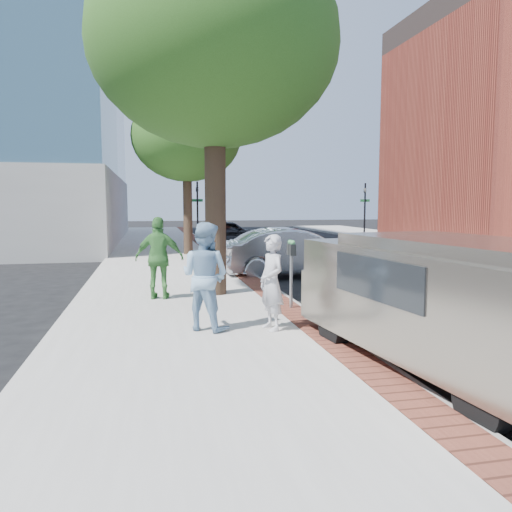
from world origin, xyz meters
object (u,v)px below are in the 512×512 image
object	(u,v)px
parking_meter	(291,259)
person_green	(159,258)
sedan_silver	(295,252)
bg_car	(229,232)
van	(437,298)
person_gray	(272,283)
person_officer	(205,276)

from	to	relation	value
parking_meter	person_green	bearing A→B (deg)	148.64
sedan_silver	bg_car	xyz separation A→B (m)	(0.13, 14.46, -0.11)
sedan_silver	van	world-z (taller)	van
person_green	sedan_silver	world-z (taller)	person_green
parking_meter	sedan_silver	size ratio (longest dim) A/B	0.30
person_gray	bg_car	distance (m)	21.76
person_gray	person_officer	bearing A→B (deg)	-118.52
person_officer	person_gray	bearing A→B (deg)	-155.63
person_gray	van	world-z (taller)	van
van	sedan_silver	bearing A→B (deg)	78.91
person_gray	van	xyz separation A→B (m)	(1.89, -2.19, 0.06)
person_officer	van	bearing A→B (deg)	179.19
person_gray	person_officer	world-z (taller)	person_officer
parking_meter	bg_car	xyz separation A→B (m)	(1.82, 19.87, -0.51)
parking_meter	person_green	size ratio (longest dim) A/B	0.76
person_officer	person_green	xyz separation A→B (m)	(-0.73, 3.11, 0.01)
person_green	parking_meter	bearing A→B (deg)	160.94
van	person_gray	bearing A→B (deg)	123.72
person_officer	sedan_silver	bearing A→B (deg)	-80.04
person_gray	bg_car	world-z (taller)	person_gray
person_gray	van	size ratio (longest dim) A/B	0.31
sedan_silver	person_gray	bearing A→B (deg)	159.45
person_gray	person_officer	size ratio (longest dim) A/B	0.89
person_gray	person_green	xyz separation A→B (m)	(-1.88, 3.40, 0.12)
person_officer	bg_car	distance (m)	21.65
person_gray	bg_car	bearing A→B (deg)	158.46
person_officer	bg_car	size ratio (longest dim) A/B	0.47
bg_car	van	bearing A→B (deg)	177.23
person_gray	person_green	bearing A→B (deg)	-165.45
person_gray	parking_meter	bearing A→B (deg)	138.95
sedan_silver	bg_car	bearing A→B (deg)	-1.31
bg_car	van	world-z (taller)	van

